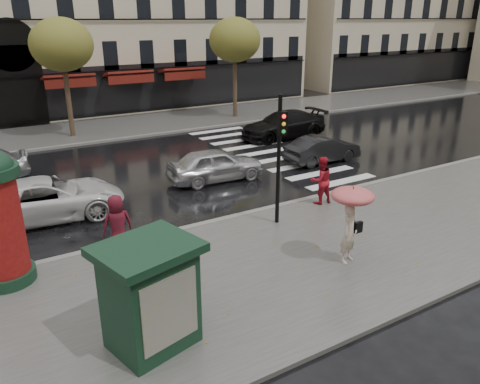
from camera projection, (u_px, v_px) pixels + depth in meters
ground at (283, 254)px, 13.86m from camera, size 160.00×160.00×0.00m
near_sidewalk at (294, 260)px, 13.44m from camera, size 90.00×7.00×0.12m
far_sidewalk at (103, 129)px, 29.06m from camera, size 90.00×6.00×0.12m
near_kerb at (232, 217)px, 16.24m from camera, size 90.00×0.25×0.14m
far_kerb at (117, 139)px, 26.65m from camera, size 90.00×0.25×0.14m
zebra_crossing at (268, 152)px, 24.46m from camera, size 3.60×11.75×0.01m
tree_far_left at (62, 45)px, 25.50m from camera, size 3.40×3.40×6.64m
tree_far_right at (235, 40)px, 30.83m from camera, size 3.40×3.40×6.64m
woman_umbrella at (351, 212)px, 12.73m from camera, size 1.17×1.17×2.26m
woman_red at (321, 180)px, 17.08m from camera, size 0.94×0.78×1.77m
man_burgundy at (118, 225)px, 13.41m from camera, size 0.89×0.59×1.78m
traffic_light at (280, 148)px, 14.78m from camera, size 0.31×0.42×4.27m
newsstand at (150, 295)px, 9.50m from camera, size 2.25×2.03×2.31m
car_silver at (215, 165)px, 19.90m from camera, size 4.25×1.97×1.41m
car_darkgrey at (323, 149)px, 22.51m from camera, size 3.85×1.38×1.26m
car_white at (47, 199)px, 16.13m from camera, size 5.40×2.88×1.44m
car_black at (283, 125)px, 27.03m from camera, size 5.24×2.13×1.52m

